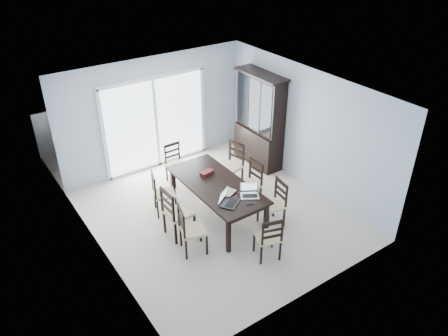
{
  "coord_description": "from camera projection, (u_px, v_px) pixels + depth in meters",
  "views": [
    {
      "loc": [
        -3.84,
        -5.84,
        5.23
      ],
      "look_at": [
        0.17,
        0.0,
        1.04
      ],
      "focal_mm": 35.0,
      "sensor_mm": 36.0,
      "label": 1
    }
  ],
  "objects": [
    {
      "name": "chair_right_near",
      "position": [
        276.0,
        199.0,
        8.19
      ],
      "size": [
        0.46,
        0.45,
        1.06
      ],
      "rotation": [
        0.0,
        0.0,
        1.44
      ],
      "color": "black",
      "rests_on": "floor"
    },
    {
      "name": "chair_end_near",
      "position": [
        270.0,
        234.0,
        7.32
      ],
      "size": [
        0.48,
        0.49,
        1.02
      ],
      "rotation": [
        0.0,
        0.0,
        -0.31
      ],
      "color": "black",
      "rests_on": "floor"
    },
    {
      "name": "chair_right_far",
      "position": [
        233.0,
        160.0,
        9.39
      ],
      "size": [
        0.52,
        0.51,
        1.14
      ],
      "rotation": [
        0.0,
        0.0,
        1.79
      ],
      "color": "black",
      "rests_on": "floor"
    },
    {
      "name": "hot_tub",
      "position": [
        119.0,
        137.0,
        10.62
      ],
      "size": [
        1.86,
        1.67,
        0.96
      ],
      "rotation": [
        0.0,
        0.0,
        0.01
      ],
      "color": "brown",
      "rests_on": "balcony"
    },
    {
      "name": "floor",
      "position": [
        217.0,
        215.0,
        8.67
      ],
      "size": [
        5.0,
        5.0,
        0.0
      ],
      "primitive_type": "plane",
      "color": "#BEB1A3",
      "rests_on": "ground"
    },
    {
      "name": "dining_table",
      "position": [
        217.0,
        187.0,
        8.33
      ],
      "size": [
        1.0,
        2.2,
        0.75
      ],
      "color": "black",
      "rests_on": "floor"
    },
    {
      "name": "china_hutch",
      "position": [
        260.0,
        121.0,
        10.0
      ],
      "size": [
        0.5,
        1.38,
        2.2
      ],
      "color": "black",
      "rests_on": "floor"
    },
    {
      "name": "back_wall",
      "position": [
        155.0,
        114.0,
        9.79
      ],
      "size": [
        4.5,
        0.02,
        2.6
      ],
      "primitive_type": "cube",
      "color": "#A9B7C9",
      "rests_on": "floor"
    },
    {
      "name": "chair_right_mid",
      "position": [
        252.0,
        178.0,
        8.78
      ],
      "size": [
        0.44,
        0.43,
        1.09
      ],
      "rotation": [
        0.0,
        0.0,
        1.61
      ],
      "color": "black",
      "rests_on": "floor"
    },
    {
      "name": "chair_left_far",
      "position": [
        159.0,
        189.0,
        8.49
      ],
      "size": [
        0.51,
        0.5,
        1.05
      ],
      "rotation": [
        0.0,
        0.0,
        -1.88
      ],
      "color": "black",
      "rests_on": "floor"
    },
    {
      "name": "chair_left_near",
      "position": [
        188.0,
        225.0,
        7.47
      ],
      "size": [
        0.51,
        0.5,
        1.09
      ],
      "rotation": [
        0.0,
        0.0,
        -1.83
      ],
      "color": "black",
      "rests_on": "floor"
    },
    {
      "name": "wall_right",
      "position": [
        306.0,
        129.0,
        9.11
      ],
      "size": [
        0.02,
        5.0,
        2.6
      ],
      "primitive_type": "cube",
      "color": "#A9B7C9",
      "rests_on": "floor"
    },
    {
      "name": "chair_left_mid",
      "position": [
        173.0,
        208.0,
        7.81
      ],
      "size": [
        0.48,
        0.46,
        1.19
      ],
      "rotation": [
        0.0,
        0.0,
        -1.54
      ],
      "color": "black",
      "rests_on": "floor"
    },
    {
      "name": "wall_left",
      "position": [
        98.0,
        198.0,
        6.92
      ],
      "size": [
        0.02,
        5.0,
        2.6
      ],
      "primitive_type": "cube",
      "color": "#A9B7C9",
      "rests_on": "floor"
    },
    {
      "name": "sliding_door",
      "position": [
        156.0,
        123.0,
        9.88
      ],
      "size": [
        2.52,
        0.05,
        2.18
      ],
      "color": "silver",
      "rests_on": "floor"
    },
    {
      "name": "ceiling",
      "position": [
        216.0,
        91.0,
        7.35
      ],
      "size": [
        5.0,
        5.0,
        0.0
      ],
      "primitive_type": "plane",
      "rotation": [
        3.14,
        0.0,
        0.0
      ],
      "color": "white",
      "rests_on": "back_wall"
    },
    {
      "name": "laptop_silver",
      "position": [
        250.0,
        194.0,
        7.9
      ],
      "size": [
        0.41,
        0.37,
        0.23
      ],
      "rotation": [
        0.0,
        0.0,
        -0.55
      ],
      "color": "silver",
      "rests_on": "dining_table"
    },
    {
      "name": "balcony",
      "position": [
        141.0,
        149.0,
        11.18
      ],
      "size": [
        4.5,
        2.0,
        0.1
      ],
      "primitive_type": "cube",
      "color": "gray",
      "rests_on": "ground"
    },
    {
      "name": "game_box",
      "position": [
        207.0,
        173.0,
        8.57
      ],
      "size": [
        0.29,
        0.18,
        0.07
      ],
      "primitive_type": "cube",
      "rotation": [
        0.0,
        0.0,
        0.19
      ],
      "color": "#470E18",
      "rests_on": "dining_table"
    },
    {
      "name": "laptop_dark",
      "position": [
        231.0,
        201.0,
        7.69
      ],
      "size": [
        0.45,
        0.42,
        0.26
      ],
      "rotation": [
        0.0,
        0.0,
        0.57
      ],
      "color": "black",
      "rests_on": "dining_table"
    },
    {
      "name": "chair_end_far",
      "position": [
        175.0,
        159.0,
        9.54
      ],
      "size": [
        0.4,
        0.41,
        1.03
      ],
      "rotation": [
        0.0,
        0.0,
        3.18
      ],
      "color": "black",
      "rests_on": "floor"
    },
    {
      "name": "book_stack",
      "position": [
        228.0,
        193.0,
        7.99
      ],
      "size": [
        0.32,
        0.29,
        0.04
      ],
      "rotation": [
        0.0,
        0.0,
        0.27
      ],
      "color": "maroon",
      "rests_on": "dining_table"
    },
    {
      "name": "cell_phone",
      "position": [
        250.0,
        204.0,
        7.71
      ],
      "size": [
        0.12,
        0.09,
        0.01
      ],
      "primitive_type": "cube",
      "rotation": [
        0.0,
        0.0,
        -0.33
      ],
      "color": "black",
      "rests_on": "dining_table"
    },
    {
      "name": "railing",
      "position": [
        123.0,
        115.0,
        11.59
      ],
      "size": [
        4.5,
        0.06,
        1.1
      ],
      "primitive_type": "cube",
      "color": "#99999E",
      "rests_on": "balcony"
    }
  ]
}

